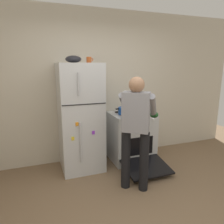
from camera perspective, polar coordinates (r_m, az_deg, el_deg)
name	(u,v)px	position (r m, az deg, el deg)	size (l,w,h in m)	color
ground	(142,223)	(2.72, 8.20, -27.52)	(8.00, 8.00, 0.00)	brown
kitchen_wall_back	(94,87)	(3.92, -4.78, 6.78)	(6.00, 0.10, 2.70)	beige
refrigerator	(80,118)	(3.55, -8.52, -1.49)	(0.68, 0.72, 1.78)	silver
stove_range	(131,137)	(3.95, 5.27, -6.78)	(0.76, 1.20, 0.89)	silver
person_cook	(136,123)	(2.92, 6.53, -3.07)	(0.70, 0.75, 1.60)	black
red_pot	(125,111)	(3.72, 3.42, 0.33)	(0.33, 0.23, 0.12)	#19479E
coffee_mug	(89,60)	(3.54, -6.22, 13.82)	(0.11, 0.08, 0.10)	#B24C1E
pepper_mill	(141,105)	(4.13, 7.91, 2.01)	(0.05, 0.05, 0.20)	brown
mixing_bowl	(73,59)	(3.43, -10.39, 13.86)	(0.25, 0.25, 0.11)	black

